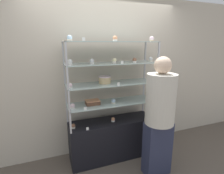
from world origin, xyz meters
name	(u,v)px	position (x,y,z in m)	size (l,w,h in m)	color
ground_plane	(112,156)	(0.00, 0.00, 0.00)	(20.00, 20.00, 0.00)	brown
back_wall	(105,77)	(0.00, 0.35, 1.30)	(8.00, 0.05, 2.60)	beige
display_base	(112,139)	(0.00, 0.00, 0.33)	(1.36, 0.40, 0.65)	black
display_riser_lower	(112,103)	(0.00, 0.00, 0.94)	(1.36, 0.40, 0.31)	#B7B7BC
display_riser_middle	(112,84)	(0.00, 0.00, 1.24)	(1.36, 0.40, 0.31)	#B7B7BC
display_riser_upper	(112,64)	(0.00, 0.00, 1.55)	(1.36, 0.40, 0.31)	#B7B7BC
display_riser_top	(112,43)	(0.00, 0.00, 1.86)	(1.36, 0.40, 0.31)	#B7B7BC
layer_cake_centerpiece	(105,80)	(-0.10, 0.03, 1.32)	(0.18, 0.18, 0.11)	#DBBC84
sheet_cake_frosted	(93,102)	(-0.31, 0.01, 0.99)	(0.21, 0.15, 0.07)	brown
cupcake_0	(73,126)	(-0.62, -0.05, 0.68)	(0.06, 0.06, 0.07)	beige
cupcake_1	(113,120)	(0.00, -0.05, 0.68)	(0.06, 0.06, 0.07)	white
cupcake_2	(148,114)	(0.63, -0.04, 0.68)	(0.06, 0.06, 0.07)	beige
price_tag_0	(87,129)	(-0.44, -0.18, 0.67)	(0.04, 0.00, 0.04)	white
cupcake_3	(73,106)	(-0.61, -0.07, 0.99)	(0.07, 0.07, 0.08)	white
cupcake_4	(114,101)	(0.00, -0.06, 0.99)	(0.07, 0.07, 0.08)	beige
cupcake_5	(148,97)	(0.60, -0.06, 0.99)	(0.07, 0.07, 0.08)	#CCB28C
price_tag_1	(85,109)	(-0.46, -0.18, 0.98)	(0.04, 0.00, 0.04)	white
cupcake_6	(70,86)	(-0.63, -0.09, 1.30)	(0.06, 0.06, 0.07)	white
cupcake_7	(151,79)	(0.64, -0.09, 1.30)	(0.06, 0.06, 0.07)	#CCB28C
price_tag_2	(118,84)	(0.03, -0.18, 1.29)	(0.04, 0.00, 0.04)	white
cupcake_8	(70,62)	(-0.61, -0.05, 1.61)	(0.06, 0.06, 0.07)	white
cupcake_9	(92,61)	(-0.31, -0.04, 1.61)	(0.06, 0.06, 0.07)	white
cupcake_10	(114,61)	(0.01, -0.07, 1.61)	(0.06, 0.06, 0.07)	beige
cupcake_11	(135,60)	(0.31, -0.11, 1.61)	(0.06, 0.06, 0.07)	white
cupcake_12	(151,59)	(0.63, -0.04, 1.61)	(0.06, 0.06, 0.07)	beige
price_tag_3	(122,62)	(0.08, -0.18, 1.59)	(0.04, 0.00, 0.04)	white
cupcake_13	(70,38)	(-0.60, -0.09, 1.91)	(0.07, 0.07, 0.07)	beige
cupcake_14	(115,39)	(0.01, -0.10, 1.91)	(0.07, 0.07, 0.07)	white
cupcake_15	(152,39)	(0.60, -0.09, 1.91)	(0.07, 0.07, 0.07)	#CCB28C
price_tag_4	(84,39)	(-0.45, -0.18, 1.90)	(0.04, 0.00, 0.04)	white
customer_figure	(159,115)	(0.48, -0.57, 0.90)	(0.39, 0.39, 1.69)	#282D47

